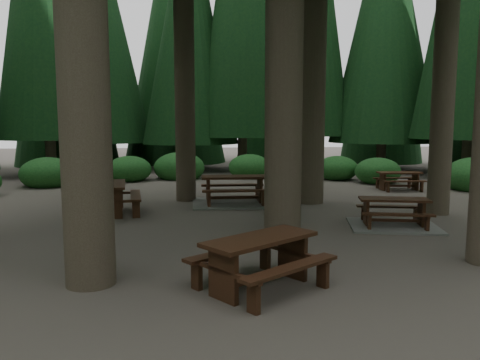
{
  "coord_description": "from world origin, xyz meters",
  "views": [
    {
      "loc": [
        -1.15,
        -10.21,
        2.47
      ],
      "look_at": [
        -0.08,
        1.2,
        1.1
      ],
      "focal_mm": 35.0,
      "sensor_mm": 36.0,
      "label": 1
    }
  ],
  "objects": [
    {
      "name": "ground",
      "position": [
        0.0,
        0.0,
        0.0
      ],
      "size": [
        80.0,
        80.0,
        0.0
      ],
      "primitive_type": "plane",
      "color": "#4B453D",
      "rests_on": "ground"
    },
    {
      "name": "picnic_table_d",
      "position": [
        6.45,
        6.63,
        0.46
      ],
      "size": [
        1.61,
        1.31,
        0.69
      ],
      "rotation": [
        0.0,
        0.0,
        -0.02
      ],
      "color": "#352010",
      "rests_on": "ground"
    },
    {
      "name": "picnic_table_c",
      "position": [
        0.01,
        4.15,
        0.31
      ],
      "size": [
        2.59,
        2.15,
        0.87
      ],
      "rotation": [
        0.0,
        0.0,
        0.01
      ],
      "color": "gray",
      "rests_on": "ground"
    },
    {
      "name": "picnic_table_b",
      "position": [
        -3.51,
        2.87,
        0.56
      ],
      "size": [
        1.84,
        2.16,
        0.85
      ],
      "rotation": [
        0.0,
        0.0,
        1.71
      ],
      "color": "#352010",
      "rests_on": "ground"
    },
    {
      "name": "shrub_ring",
      "position": [
        0.7,
        0.75,
        0.4
      ],
      "size": [
        23.86,
        24.64,
        1.49
      ],
      "color": "#1C521E",
      "rests_on": "ground"
    },
    {
      "name": "picnic_table_e",
      "position": [
        -0.21,
        -3.44,
        0.53
      ],
      "size": [
        2.35,
        2.29,
        0.79
      ],
      "rotation": [
        0.0,
        0.0,
        0.65
      ],
      "color": "#352010",
      "rests_on": "ground"
    },
    {
      "name": "picnic_table_a",
      "position": [
        3.58,
        0.5,
        0.23
      ],
      "size": [
        2.38,
        2.1,
        0.7
      ],
      "rotation": [
        0.0,
        0.0,
        -0.21
      ],
      "color": "gray",
      "rests_on": "ground"
    }
  ]
}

